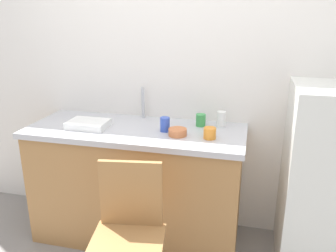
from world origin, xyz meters
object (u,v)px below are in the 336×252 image
at_px(cup_orange, 210,133).
at_px(cup_blue, 165,124).
at_px(refrigerator, 331,181).
at_px(dish_tray, 88,124).
at_px(cup_green, 201,120).
at_px(terracotta_bowl, 178,132).
at_px(chair, 128,235).
at_px(cup_white, 221,119).

distance_m(cup_orange, cup_blue, 0.33).
relative_size(refrigerator, dish_tray, 4.47).
relative_size(cup_blue, cup_green, 1.13).
height_order(cup_orange, cup_blue, cup_blue).
height_order(refrigerator, terracotta_bowl, refrigerator).
relative_size(dish_tray, cup_green, 3.18).
relative_size(dish_tray, cup_blue, 2.81).
bearing_deg(cup_orange, refrigerator, 7.72).
relative_size(chair, terracotta_bowl, 7.22).
xyz_separation_m(chair, cup_blue, (0.04, 0.67, 0.44)).
height_order(refrigerator, cup_orange, refrigerator).
height_order(chair, dish_tray, dish_tray).
xyz_separation_m(chair, cup_orange, (0.36, 0.60, 0.43)).
distance_m(refrigerator, cup_orange, 0.86).
bearing_deg(cup_orange, dish_tray, 178.84).
xyz_separation_m(terracotta_bowl, cup_orange, (0.22, -0.01, 0.01)).
bearing_deg(cup_green, refrigerator, -8.93).
xyz_separation_m(chair, cup_green, (0.26, 0.85, 0.43)).
bearing_deg(cup_white, cup_blue, -150.42).
distance_m(chair, dish_tray, 0.90).
bearing_deg(cup_blue, terracotta_bowl, -31.93).
bearing_deg(terracotta_bowl, cup_blue, 148.07).
distance_m(dish_tray, cup_blue, 0.56).
xyz_separation_m(refrigerator, cup_green, (-0.89, 0.14, 0.31)).
bearing_deg(cup_green, cup_orange, -68.44).
bearing_deg(refrigerator, dish_tray, -176.91).
height_order(terracotta_bowl, cup_white, cup_white).
height_order(cup_white, cup_green, cup_white).
height_order(terracotta_bowl, cup_orange, cup_orange).
relative_size(refrigerator, terracotta_bowl, 10.14).
xyz_separation_m(chair, terracotta_bowl, (0.15, 0.61, 0.41)).
bearing_deg(dish_tray, terracotta_bowl, -1.04).
distance_m(dish_tray, terracotta_bowl, 0.66).
distance_m(chair, terracotta_bowl, 0.75).
bearing_deg(cup_white, cup_green, -167.92).
bearing_deg(refrigerator, cup_green, 171.07).
distance_m(chair, cup_green, 0.99).
distance_m(cup_blue, cup_white, 0.42).
relative_size(cup_white, cup_green, 1.25).
xyz_separation_m(cup_orange, cup_blue, (-0.32, 0.07, 0.01)).
bearing_deg(cup_orange, cup_green, 111.56).
bearing_deg(cup_green, dish_tray, -163.48).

